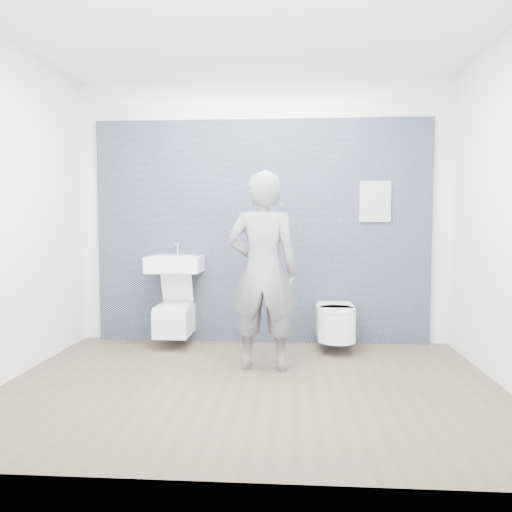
# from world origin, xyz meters

# --- Properties ---
(ground) EXTENTS (4.00, 4.00, 0.00)m
(ground) POSITION_xyz_m (0.00, 0.00, 0.00)
(ground) COLOR brown
(ground) RESTS_ON ground
(room_shell) EXTENTS (4.00, 4.00, 4.00)m
(room_shell) POSITION_xyz_m (0.00, 0.00, 1.74)
(room_shell) COLOR silver
(room_shell) RESTS_ON ground
(tile_wall) EXTENTS (3.60, 0.06, 2.40)m
(tile_wall) POSITION_xyz_m (0.00, 1.47, 0.00)
(tile_wall) COLOR black
(tile_wall) RESTS_ON ground
(washbasin) EXTENTS (0.56, 0.42, 0.42)m
(washbasin) POSITION_xyz_m (-0.90, 1.23, 0.87)
(washbasin) COLOR white
(washbasin) RESTS_ON ground
(toilet_square) EXTENTS (0.35, 0.51, 0.67)m
(toilet_square) POSITION_xyz_m (-0.90, 1.19, 0.30)
(toilet_square) COLOR white
(toilet_square) RESTS_ON ground
(toilet_rounded) EXTENTS (0.37, 0.63, 0.34)m
(toilet_rounded) POSITION_xyz_m (0.77, 1.12, 0.29)
(toilet_rounded) COLOR white
(toilet_rounded) RESTS_ON ground
(info_placard) EXTENTS (0.32, 0.03, 0.43)m
(info_placard) POSITION_xyz_m (1.20, 1.43, 0.00)
(info_placard) COLOR silver
(info_placard) RESTS_ON ground
(visitor) EXTENTS (0.66, 0.45, 1.75)m
(visitor) POSITION_xyz_m (0.07, 0.46, 0.87)
(visitor) COLOR slate
(visitor) RESTS_ON ground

